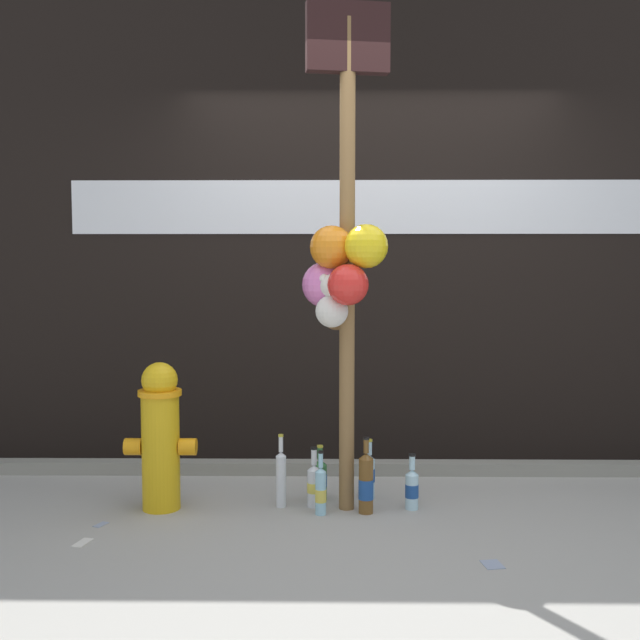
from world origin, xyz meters
name	(u,v)px	position (x,y,z in m)	size (l,w,h in m)	color
ground_plane	(385,525)	(0.00, 0.00, 0.00)	(14.00, 14.00, 0.00)	#9E9B93
building_wall	(371,215)	(0.00, 1.41, 1.68)	(10.00, 0.21, 3.35)	black
curb_strip	(374,468)	(0.00, 0.94, 0.04)	(8.00, 0.12, 0.08)	gray
memorial_post	(342,243)	(-0.22, 0.23, 1.45)	(0.47, 0.48, 2.70)	olive
fire_hydrant	(160,435)	(-1.21, 0.25, 0.41)	(0.39, 0.24, 0.81)	gold
bottle_0	(369,474)	(-0.06, 0.45, 0.14)	(0.07, 0.07, 0.34)	#B2DBEA
bottle_1	(281,477)	(-0.55, 0.29, 0.17)	(0.06, 0.06, 0.40)	silver
bottle_2	(314,484)	(-0.37, 0.29, 0.13)	(0.08, 0.08, 0.33)	silver
bottle_3	(321,490)	(-0.33, 0.17, 0.13)	(0.06, 0.06, 0.35)	#93CCE0
bottle_4	(320,479)	(-0.34, 0.41, 0.12)	(0.08, 0.08, 0.32)	#337038
bottle_5	(366,484)	(-0.09, 0.19, 0.16)	(0.08, 0.08, 0.41)	brown
bottle_6	(412,488)	(0.17, 0.26, 0.12)	(0.07, 0.07, 0.31)	#B2DBEA
litter_0	(492,564)	(0.44, -0.50, 0.00)	(0.10, 0.08, 0.01)	#8C99B2
litter_1	(101,524)	(-1.46, -0.01, 0.00)	(0.08, 0.04, 0.01)	#8C99B2
litter_2	(82,542)	(-1.48, -0.26, 0.00)	(0.12, 0.05, 0.01)	silver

